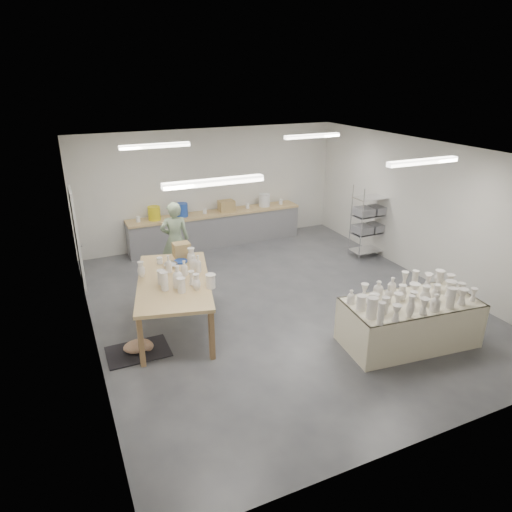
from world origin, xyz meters
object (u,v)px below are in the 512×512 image
drying_table (409,320)px  potter (175,240)px  red_stool (174,259)px  work_table (176,277)px

drying_table → potter: 5.18m
potter → red_stool: bearing=-79.4°
drying_table → work_table: (-3.36, 2.25, 0.48)m
drying_table → red_stool: drying_table is taller
potter → red_stool: (0.00, 0.27, -0.56)m
work_table → potter: potter is taller
potter → red_stool: potter is taller
potter → drying_table: bearing=133.8°
work_table → potter: bearing=89.5°
work_table → drying_table: bearing=-19.9°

